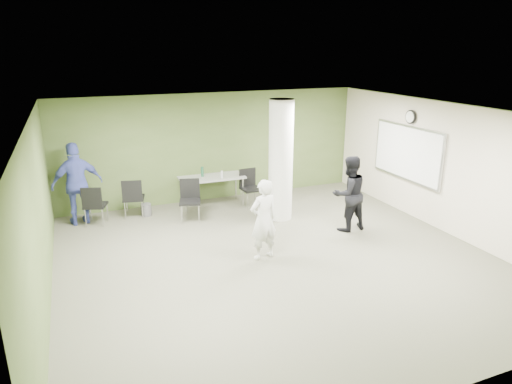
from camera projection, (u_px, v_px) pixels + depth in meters
name	position (u px, v px, depth m)	size (l,w,h in m)	color
floor	(277.00, 259.00, 8.78)	(8.00, 8.00, 0.00)	#4C4B3C
ceiling	(279.00, 113.00, 7.93)	(8.00, 8.00, 0.00)	white
wall_back	(213.00, 147.00, 11.88)	(8.00, 0.02, 2.80)	#475B2A
wall_left	(39.00, 219.00, 6.92)	(0.02, 8.00, 2.80)	#475B2A
wall_right_cream	(447.00, 169.00, 9.79)	(0.02, 8.00, 2.80)	beige
column	(281.00, 161.00, 10.48)	(0.56, 0.56, 2.80)	silver
whiteboard	(407.00, 153.00, 10.79)	(0.05, 2.30, 1.30)	silver
wall_clock	(411.00, 117.00, 10.53)	(0.06, 0.32, 0.32)	black
folding_table	(212.00, 179.00, 11.49)	(1.64, 0.74, 1.02)	gray
wastebasket	(146.00, 210.00, 10.99)	(0.25, 0.25, 0.29)	#4C4C4C
chair_back_left	(94.00, 203.00, 10.26)	(0.60, 0.60, 0.94)	black
chair_back_right	(133.00, 195.00, 10.71)	(0.58, 0.58, 0.96)	black
chair_table_left	(190.00, 197.00, 10.62)	(0.59, 0.59, 0.96)	black
chair_table_right	(250.00, 185.00, 11.59)	(0.51, 0.51, 0.95)	black
woman_white	(263.00, 220.00, 8.59)	(0.58, 0.38, 1.58)	silver
man_black	(349.00, 194.00, 9.95)	(0.82, 0.64, 1.68)	black
man_blue	(77.00, 184.00, 10.27)	(1.11, 0.46, 1.90)	#4652AF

